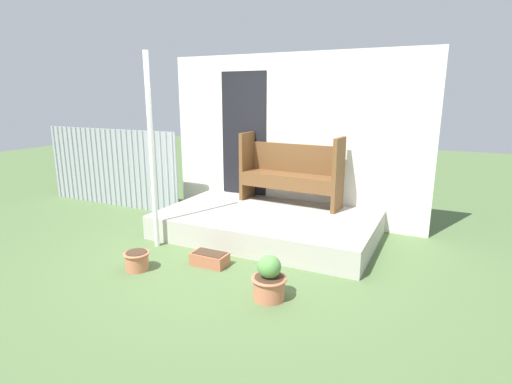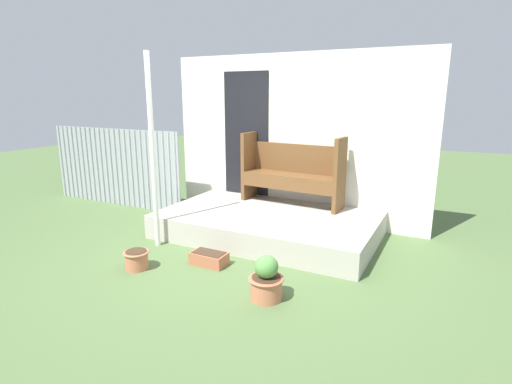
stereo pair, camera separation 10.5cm
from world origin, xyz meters
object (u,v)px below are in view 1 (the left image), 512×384
at_px(flower_pot_left, 137,260).
at_px(flower_pot_middle, 269,280).
at_px(support_post, 152,154).
at_px(bench, 291,169).
at_px(planter_box_rect, 210,259).

distance_m(flower_pot_left, flower_pot_middle, 1.65).
xyz_separation_m(support_post, bench, (1.27, 1.65, -0.38)).
bearing_deg(planter_box_rect, support_post, 167.28).
bearing_deg(planter_box_rect, flower_pot_middle, -24.28).
xyz_separation_m(support_post, planter_box_rect, (0.97, -0.22, -1.17)).
distance_m(flower_pot_left, planter_box_rect, 0.84).
height_order(support_post, bench, support_post).
xyz_separation_m(flower_pot_left, planter_box_rect, (0.68, 0.48, -0.04)).
bearing_deg(planter_box_rect, bench, 80.95).
relative_size(support_post, planter_box_rect, 5.81).
xyz_separation_m(support_post, flower_pot_middle, (1.94, -0.66, -1.05)).
bearing_deg(support_post, flower_pot_left, -67.87).
bearing_deg(flower_pot_left, flower_pot_middle, 1.62).
height_order(support_post, flower_pot_left, support_post).
bearing_deg(flower_pot_left, support_post, 112.13).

